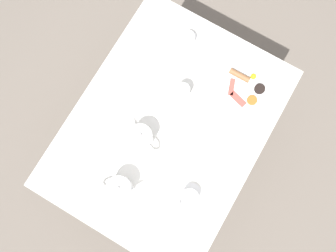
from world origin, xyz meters
The scene contains 10 objects.
ground_plane centered at (0.00, 0.00, 0.00)m, with size 8.00×8.00×0.00m, color #70665B.
table centered at (0.00, 0.00, 0.70)m, with size 0.89×1.17×0.78m.
breakfast_plate centered at (0.23, 0.36, 0.79)m, with size 0.26×0.26×0.04m.
teapot_near centered at (-0.08, -0.12, 0.83)m, with size 0.20×0.11×0.13m.
teapot_far centered at (-0.04, -0.37, 0.83)m, with size 0.19×0.11×0.13m.
teacup_with_saucer_left centered at (0.25, -0.24, 0.80)m, with size 0.14×0.14×0.06m.
teacup_with_saucer_right centered at (-0.14, 0.43, 0.80)m, with size 0.14×0.14×0.06m.
water_glass_tall centered at (-0.02, 0.18, 0.82)m, with size 0.07×0.07×0.08m.
fork_by_plate centered at (-0.32, -0.30, 0.78)m, with size 0.08×0.18×0.00m.
knife_by_plate centered at (0.27, -0.45, 0.78)m, with size 0.16×0.15×0.00m.
Camera 1 is at (0.14, -0.24, 2.34)m, focal length 35.00 mm.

